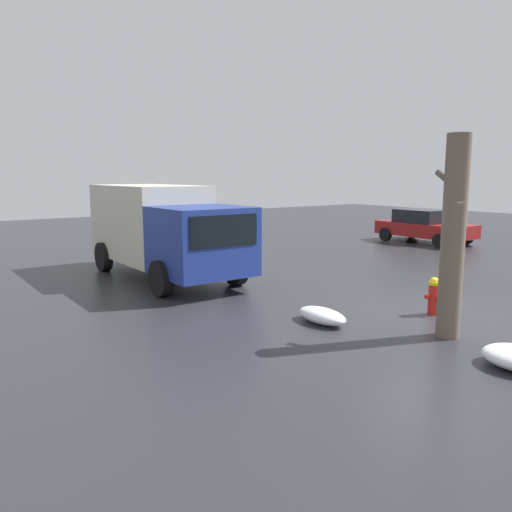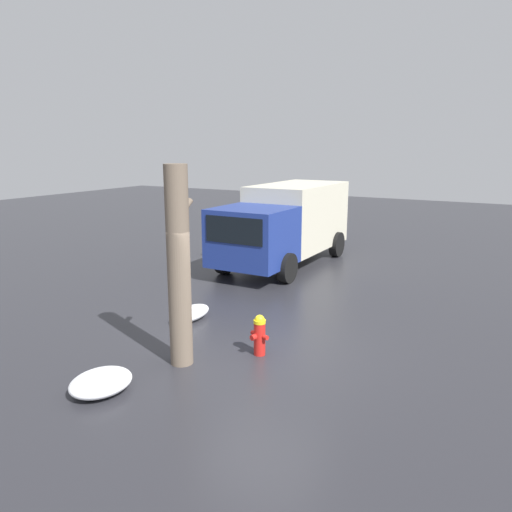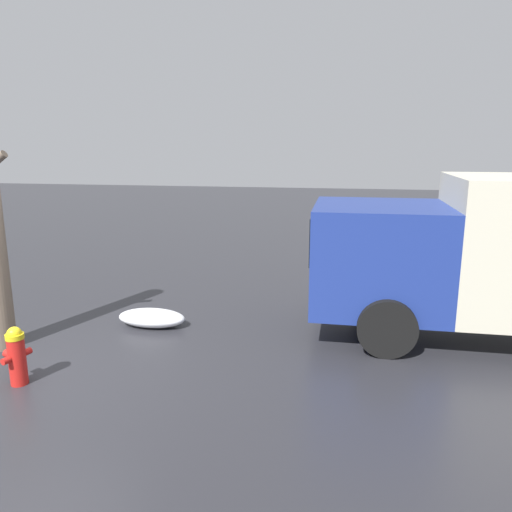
# 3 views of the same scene
# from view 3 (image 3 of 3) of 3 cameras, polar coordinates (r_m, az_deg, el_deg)

# --- Properties ---
(ground_plane) EXTENTS (60.00, 60.00, 0.00)m
(ground_plane) POSITION_cam_3_polar(r_m,az_deg,el_deg) (7.63, -25.36, -13.05)
(ground_plane) COLOR #28282D
(fire_hydrant) EXTENTS (0.34, 0.43, 0.81)m
(fire_hydrant) POSITION_cam_3_polar(r_m,az_deg,el_deg) (7.47, -25.70, -10.15)
(fire_hydrant) COLOR red
(fire_hydrant) RESTS_ON ground_plane
(snow_pile_by_hydrant) EXTENTS (1.21, 0.60, 0.30)m
(snow_pile_by_hydrant) POSITION_cam_3_polar(r_m,az_deg,el_deg) (9.05, -11.82, -6.92)
(snow_pile_by_hydrant) COLOR white
(snow_pile_by_hydrant) RESTS_ON ground_plane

